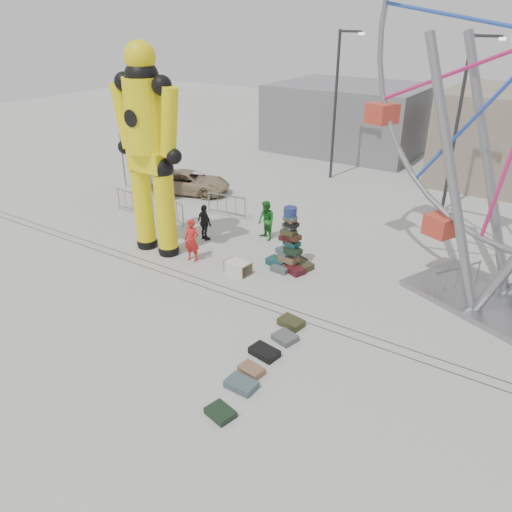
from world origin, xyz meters
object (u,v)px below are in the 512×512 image
Objects in this scene: lamp_post_right at (460,118)px; barricade_wheel_front at (456,281)px; banner_scaffold at (144,153)px; pedestrian_green at (266,221)px; steamer_trunk at (238,267)px; pedestrian_red at (192,240)px; parked_suv at (190,182)px; barricade_dummy_c at (227,205)px; barricade_dummy_b at (171,210)px; crash_test_dummy at (148,145)px; pedestrian_black at (205,223)px; lamp_post_left at (337,99)px; suitcase_tower at (290,251)px; barricade_dummy_a at (133,203)px.

barricade_wheel_front is at bearing -73.43° from lamp_post_right.
banner_scaffold is 2.38× the size of pedestrian_green.
steamer_trunk is 0.48× the size of barricade_wheel_front.
parked_suv is at bearing 120.36° from pedestrian_red.
steamer_trunk is (-4.77, -10.84, -4.26)m from lamp_post_right.
barricade_dummy_c is at bearing -132.98° from parked_suv.
barricade_dummy_c is (1.80, 1.87, 0.00)m from barricade_dummy_b.
banner_scaffold is at bearing 169.58° from barricade_dummy_c.
crash_test_dummy reaches higher than barricade_wheel_front.
pedestrian_black is at bearing -130.12° from lamp_post_right.
crash_test_dummy is 5.76m from pedestrian_green.
lamp_post_left reaches higher than suitcase_tower.
pedestrian_black is at bearing 63.45° from crash_test_dummy.
barricade_dummy_a is at bearing -148.89° from pedestrian_green.
lamp_post_left is at bearing 63.74° from banner_scaffold.
barricade_dummy_b is at bearing -107.91° from lamp_post_left.
suitcase_tower is at bearing -164.91° from pedestrian_black.
suitcase_tower reaches higher than barricade_dummy_a.
barricade_wheel_front is (16.51, -2.09, -1.63)m from banner_scaffold.
banner_scaffold is (-10.69, 3.37, 1.50)m from suitcase_tower.
barricade_dummy_b is 1.17× the size of pedestrian_red.
barricade_dummy_b and barricade_dummy_c have the same top height.
suitcase_tower is 2.06m from steamer_trunk.
pedestrian_red is 2.01m from pedestrian_black.
steamer_trunk is (3.90, 0.16, -4.11)m from crash_test_dummy.
suitcase_tower is (3.59, -11.37, -3.80)m from lamp_post_left.
pedestrian_green reaches higher than barricade_wheel_front.
banner_scaffold reaches higher than parked_suv.
pedestrian_green is (1.47, -9.66, -3.63)m from lamp_post_left.
barricade_dummy_a is 6.16m from pedestrian_red.
lamp_post_left is at bearing 64.32° from barricade_dummy_a.
pedestrian_red is at bearing -122.07° from lamp_post_right.
pedestrian_red is at bearing -89.39° from lamp_post_left.
barricade_dummy_b is at bearing -176.63° from suitcase_tower.
lamp_post_left reaches higher than barricade_dummy_b.
barricade_dummy_a is at bearing -117.65° from lamp_post_left.
steamer_trunk is at bearing 141.97° from barricade_wheel_front.
crash_test_dummy is 4.94m from barricade_dummy_b.
barricade_dummy_c is (-8.52, -6.42, -3.93)m from lamp_post_right.
pedestrian_red reaches higher than barricade_dummy_a.
barricade_dummy_b is at bearing -15.85° from banner_scaffold.
lamp_post_left is 10.94m from banner_scaffold.
pedestrian_red is 1.09× the size of pedestrian_black.
lamp_post_left reaches higher than barricade_dummy_a.
lamp_post_right is at bearing -86.77° from parked_suv.
pedestrian_black is 0.37× the size of parked_suv.
banner_scaffold is 16.72m from barricade_wheel_front.
pedestrian_black reaches higher than barricade_dummy_a.
barricade_dummy_b is at bearing -140.13° from barricade_dummy_c.
banner_scaffold is 2.37× the size of pedestrian_red.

